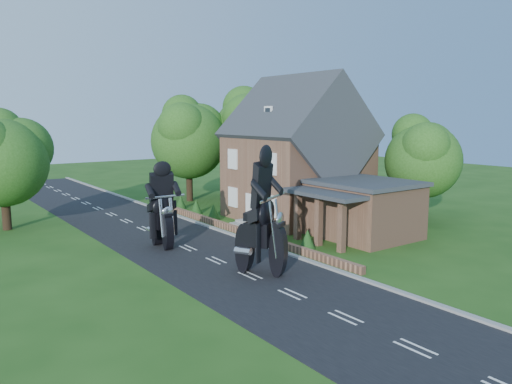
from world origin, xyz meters
TOP-DOWN VIEW (x-y plane):
  - ground at (0.00, 0.00)m, footprint 120.00×120.00m
  - road at (0.00, 0.00)m, footprint 7.00×80.00m
  - kerb at (3.65, 0.00)m, footprint 0.30×80.00m
  - garden_wall at (4.30, 5.00)m, footprint 0.30×22.00m
  - house at (10.49, 6.00)m, footprint 9.54×8.64m
  - annex at (9.87, -0.80)m, footprint 7.05×5.94m
  - tree_annex_side at (17.13, 0.10)m, footprint 5.64×5.20m
  - tree_house_right at (16.65, 8.62)m, footprint 6.51×6.00m
  - tree_behind_house at (14.18, 16.14)m, footprint 7.81×7.20m
  - tree_behind_left at (8.16, 17.13)m, footprint 6.94×6.40m
  - tree_far_road at (-6.86, 14.11)m, footprint 6.08×5.60m
  - shrub_a at (5.30, -1.00)m, footprint 0.90×0.90m
  - shrub_b at (5.30, 1.50)m, footprint 0.90×0.90m
  - shrub_c at (5.30, 4.00)m, footprint 0.90×0.90m
  - shrub_d at (5.30, 9.00)m, footprint 0.90×0.90m
  - shrub_e at (5.30, 11.50)m, footprint 0.90×0.90m
  - shrub_f at (5.30, 14.00)m, footprint 0.90×0.90m
  - motorcycle_lead at (0.55, -3.13)m, footprint 1.39×1.91m
  - motorcycle_follow at (-1.06, 3.91)m, footprint 0.40×1.56m

SIDE VIEW (x-z plane):
  - ground at x=0.00m, z-range 0.00..0.00m
  - road at x=0.00m, z-range 0.00..0.02m
  - kerb at x=3.65m, z-range 0.00..0.12m
  - garden_wall at x=4.30m, z-range 0.00..0.40m
  - shrub_a at x=5.30m, z-range 0.00..1.10m
  - shrub_b at x=5.30m, z-range 0.00..1.10m
  - shrub_c at x=5.30m, z-range 0.00..1.10m
  - shrub_d at x=5.30m, z-range 0.00..1.10m
  - shrub_e at x=5.30m, z-range 0.00..1.10m
  - shrub_f at x=5.30m, z-range 0.00..1.10m
  - motorcycle_follow at x=-1.06m, z-range 0.00..1.45m
  - motorcycle_lead at x=0.55m, z-range 0.00..1.80m
  - annex at x=9.87m, z-range 0.05..3.49m
  - house at x=10.49m, z-range -0.78..9.46m
  - tree_annex_side at x=17.13m, z-range 0.95..8.43m
  - tree_far_road at x=-6.86m, z-range 0.92..8.76m
  - tree_house_right at x=16.65m, z-range 0.99..9.39m
  - tree_behind_left at x=8.16m, z-range 1.15..10.31m
  - tree_behind_house at x=14.18m, z-range 1.19..11.27m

